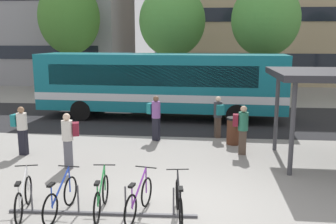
# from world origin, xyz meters

# --- Properties ---
(ground) EXTENTS (200.00, 200.00, 0.00)m
(ground) POSITION_xyz_m (0.00, 0.00, 0.00)
(ground) COLOR gray
(bus_lane_asphalt) EXTENTS (80.00, 7.20, 0.01)m
(bus_lane_asphalt) POSITION_xyz_m (0.00, 9.87, 0.00)
(bus_lane_asphalt) COLOR #232326
(bus_lane_asphalt) RESTS_ON ground
(city_bus) EXTENTS (12.14, 3.20, 3.20)m
(city_bus) POSITION_xyz_m (-1.67, 9.86, 1.78)
(city_bus) COLOR #0F6070
(city_bus) RESTS_ON ground
(bike_rack) EXTENTS (4.33, 0.21, 0.70)m
(bike_rack) POSITION_xyz_m (-1.87, -0.72, 0.09)
(bike_rack) COLOR #47474C
(bike_rack) RESTS_ON ground
(parked_bicycle_white_0) EXTENTS (0.61, 1.68, 0.99)m
(parked_bicycle_white_0) POSITION_xyz_m (-3.66, -0.82, 0.38)
(parked_bicycle_white_0) COLOR black
(parked_bicycle_white_0) RESTS_ON ground
(parked_bicycle_blue_1) EXTENTS (0.52, 1.72, 0.99)m
(parked_bicycle_blue_1) POSITION_xyz_m (-2.80, -0.79, 0.38)
(parked_bicycle_blue_1) COLOR black
(parked_bicycle_blue_1) RESTS_ON ground
(parked_bicycle_green_2) EXTENTS (0.52, 1.72, 0.99)m
(parked_bicycle_green_2) POSITION_xyz_m (-1.91, -0.61, 0.38)
(parked_bicycle_green_2) COLOR black
(parked_bicycle_green_2) RESTS_ON ground
(parked_bicycle_purple_3) EXTENTS (0.53, 1.70, 0.99)m
(parked_bicycle_purple_3) POSITION_xyz_m (-1.03, -0.67, 0.38)
(parked_bicycle_purple_3) COLOR black
(parked_bicycle_purple_3) RESTS_ON ground
(parked_bicycle_black_4) EXTENTS (0.52, 1.71, 0.99)m
(parked_bicycle_black_4) POSITION_xyz_m (-0.13, -0.75, 0.38)
(parked_bicycle_black_4) COLOR black
(parked_bicycle_black_4) RESTS_ON ground
(commuter_teal_pack_0) EXTENTS (0.60, 0.49, 1.77)m
(commuter_teal_pack_0) POSITION_xyz_m (-1.46, 5.69, 1.02)
(commuter_teal_pack_0) COLOR black
(commuter_teal_pack_0) RESTS_ON ground
(commuter_maroon_pack_1) EXTENTS (0.59, 0.45, 1.72)m
(commuter_maroon_pack_1) POSITION_xyz_m (-3.70, 2.30, 0.99)
(commuter_maroon_pack_1) COLOR #565660
(commuter_maroon_pack_1) RESTS_ON ground
(commuter_teal_pack_2) EXTENTS (0.46, 0.59, 1.68)m
(commuter_teal_pack_2) POSITION_xyz_m (0.99, 6.35, 0.97)
(commuter_teal_pack_2) COLOR #47382D
(commuter_teal_pack_2) RESTS_ON ground
(commuter_maroon_pack_3) EXTENTS (0.56, 0.38, 1.70)m
(commuter_maroon_pack_3) POSITION_xyz_m (1.71, 4.19, 0.98)
(commuter_maroon_pack_3) COLOR #47382D
(commuter_maroon_pack_3) RESTS_ON ground
(commuter_teal_pack_4) EXTENTS (0.56, 0.39, 1.68)m
(commuter_teal_pack_4) POSITION_xyz_m (-5.78, 3.43, 0.97)
(commuter_teal_pack_4) COLOR black
(commuter_teal_pack_4) RESTS_ON ground
(trash_bin) EXTENTS (0.55, 0.55, 1.03)m
(trash_bin) POSITION_xyz_m (1.54, 5.44, 0.52)
(trash_bin) COLOR #4C2819
(trash_bin) RESTS_ON ground
(street_tree_1) EXTENTS (4.45, 4.45, 8.12)m
(street_tree_1) POSITION_xyz_m (-9.47, 18.94, 5.44)
(street_tree_1) COLOR brown
(street_tree_1) RESTS_ON ground
(street_tree_2) EXTENTS (4.19, 4.19, 7.37)m
(street_tree_2) POSITION_xyz_m (4.13, 15.65, 5.08)
(street_tree_2) COLOR brown
(street_tree_2) RESTS_ON ground
(street_tree_3) EXTENTS (4.51, 4.51, 7.53)m
(street_tree_3) POSITION_xyz_m (-1.79, 17.68, 5.09)
(street_tree_3) COLOR brown
(street_tree_3) RESTS_ON ground
(building_left_wing) EXTENTS (18.99, 10.62, 14.07)m
(building_left_wing) POSITION_xyz_m (-16.51, 26.97, 7.04)
(building_left_wing) COLOR gray
(building_left_wing) RESTS_ON ground
(building_centre_block) EXTENTS (17.15, 11.10, 17.55)m
(building_centre_block) POSITION_xyz_m (3.08, 42.49, 8.78)
(building_centre_block) COLOR gray
(building_centre_block) RESTS_ON ground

